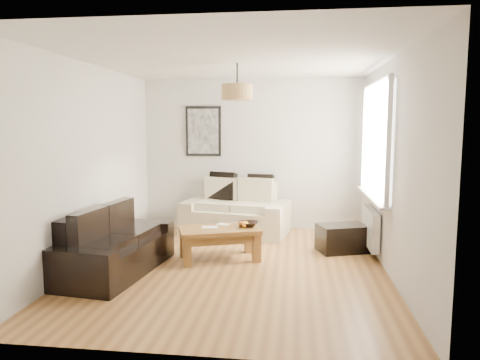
# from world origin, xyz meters

# --- Properties ---
(floor) EXTENTS (4.50, 4.50, 0.00)m
(floor) POSITION_xyz_m (0.00, 0.00, 0.00)
(floor) COLOR brown
(floor) RESTS_ON ground
(ceiling) EXTENTS (3.80, 4.50, 0.00)m
(ceiling) POSITION_xyz_m (0.00, 0.00, 2.60)
(ceiling) COLOR white
(ceiling) RESTS_ON floor
(wall_back) EXTENTS (3.80, 0.04, 2.60)m
(wall_back) POSITION_xyz_m (0.00, 2.25, 1.30)
(wall_back) COLOR silver
(wall_back) RESTS_ON floor
(wall_front) EXTENTS (3.80, 0.04, 2.60)m
(wall_front) POSITION_xyz_m (0.00, -2.25, 1.30)
(wall_front) COLOR silver
(wall_front) RESTS_ON floor
(wall_left) EXTENTS (0.04, 4.50, 2.60)m
(wall_left) POSITION_xyz_m (-1.90, 0.00, 1.30)
(wall_left) COLOR silver
(wall_left) RESTS_ON floor
(wall_right) EXTENTS (0.04, 4.50, 2.60)m
(wall_right) POSITION_xyz_m (1.90, 0.00, 1.30)
(wall_right) COLOR silver
(wall_right) RESTS_ON floor
(window_bay) EXTENTS (0.14, 1.90, 1.60)m
(window_bay) POSITION_xyz_m (1.86, 0.80, 1.60)
(window_bay) COLOR white
(window_bay) RESTS_ON wall_right
(radiator) EXTENTS (0.10, 0.90, 0.52)m
(radiator) POSITION_xyz_m (1.82, 0.80, 0.38)
(radiator) COLOR white
(radiator) RESTS_ON wall_right
(poster) EXTENTS (0.62, 0.04, 0.87)m
(poster) POSITION_xyz_m (-0.85, 2.22, 1.70)
(poster) COLOR black
(poster) RESTS_ON wall_back
(pendant_shade) EXTENTS (0.40, 0.40, 0.20)m
(pendant_shade) POSITION_xyz_m (0.00, 0.30, 2.23)
(pendant_shade) COLOR tan
(pendant_shade) RESTS_ON ceiling
(loveseat_cream) EXTENTS (1.84, 1.21, 0.85)m
(loveseat_cream) POSITION_xyz_m (-0.22, 1.78, 0.42)
(loveseat_cream) COLOR #BEB798
(loveseat_cream) RESTS_ON floor
(sofa_leather) EXTENTS (1.04, 1.82, 0.75)m
(sofa_leather) POSITION_xyz_m (-1.43, -0.38, 0.37)
(sofa_leather) COLOR black
(sofa_leather) RESTS_ON floor
(coffee_table) EXTENTS (1.19, 0.90, 0.43)m
(coffee_table) POSITION_xyz_m (-0.24, 0.29, 0.22)
(coffee_table) COLOR brown
(coffee_table) RESTS_ON floor
(ottoman) EXTENTS (0.79, 0.64, 0.39)m
(ottoman) POSITION_xyz_m (1.45, 0.89, 0.20)
(ottoman) COLOR black
(ottoman) RESTS_ON floor
(cushion_left) EXTENTS (0.49, 0.29, 0.47)m
(cushion_left) POSITION_xyz_m (-0.48, 1.99, 0.77)
(cushion_left) COLOR black
(cushion_left) RESTS_ON loveseat_cream
(cushion_right) EXTENTS (0.46, 0.22, 0.44)m
(cushion_right) POSITION_xyz_m (0.17, 1.99, 0.76)
(cushion_right) COLOR black
(cushion_right) RESTS_ON loveseat_cream
(fruit_bowl) EXTENTS (0.29, 0.29, 0.07)m
(fruit_bowl) POSITION_xyz_m (0.13, 0.44, 0.46)
(fruit_bowl) COLOR black
(fruit_bowl) RESTS_ON coffee_table
(orange_a) EXTENTS (0.06, 0.06, 0.06)m
(orange_a) POSITION_xyz_m (0.09, 0.33, 0.47)
(orange_a) COLOR orange
(orange_a) RESTS_ON fruit_bowl
(orange_b) EXTENTS (0.09, 0.09, 0.09)m
(orange_b) POSITION_xyz_m (0.10, 0.40, 0.47)
(orange_b) COLOR orange
(orange_b) RESTS_ON fruit_bowl
(orange_c) EXTENTS (0.09, 0.09, 0.07)m
(orange_c) POSITION_xyz_m (0.04, 0.39, 0.47)
(orange_c) COLOR orange
(orange_c) RESTS_ON fruit_bowl
(papers) EXTENTS (0.23, 0.18, 0.01)m
(papers) POSITION_xyz_m (-0.38, 0.32, 0.43)
(papers) COLOR silver
(papers) RESTS_ON coffee_table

